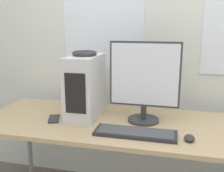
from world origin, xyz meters
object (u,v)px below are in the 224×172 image
keyboard (135,133)px  mouse (189,138)px  headphones (85,53)px  monitor_main (145,80)px  cell_phone (54,119)px  pc_tower (85,87)px

keyboard → mouse: bearing=-1.8°
keyboard → headphones: bearing=148.8°
monitor_main → headphones: bearing=179.7°
mouse → cell_phone: 0.91m
pc_tower → keyboard: pc_tower is taller
pc_tower → headphones: headphones is taller
headphones → keyboard: size_ratio=0.34×
keyboard → cell_phone: 0.60m
headphones → keyboard: 0.64m
headphones → cell_phone: (-0.19, -0.12, -0.45)m
monitor_main → keyboard: size_ratio=1.10×
pc_tower → cell_phone: 0.31m
headphones → keyboard: (0.39, -0.24, -0.44)m
mouse → headphones: bearing=160.6°
pc_tower → cell_phone: size_ratio=2.60×
pc_tower → headphones: (0.00, 0.00, 0.23)m
keyboard → mouse: 0.31m
cell_phone → headphones: bearing=10.6°
monitor_main → cell_phone: 0.68m
pc_tower → keyboard: bearing=-31.1°
keyboard → cell_phone: (-0.59, 0.12, -0.01)m
headphones → cell_phone: headphones is taller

